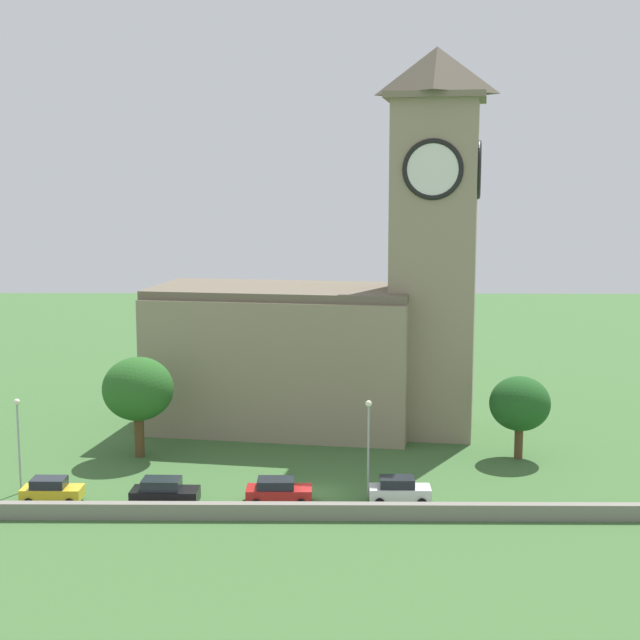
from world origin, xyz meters
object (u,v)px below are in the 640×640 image
object	(u,v)px
car_red	(278,491)
car_white	(399,490)
streetlamp_west_end	(18,430)
car_yellow	(51,490)
tree_riverside_west	(138,389)
church	(332,320)
tree_churchyard	(520,404)
car_black	(164,493)
streetlamp_west_mid	(368,433)

from	to	relation	value
car_red	car_white	bearing A→B (deg)	-0.34
car_red	streetlamp_west_end	size ratio (longest dim) A/B	0.66
car_yellow	tree_riverside_west	xyz separation A→B (m)	(3.79, 10.83, 4.49)
church	car_yellow	xyz separation A→B (m)	(-18.85, -19.71, -8.65)
car_white	car_red	bearing A→B (deg)	179.66
tree_churchyard	car_yellow	bearing A→B (deg)	-162.34
streetlamp_west_end	tree_churchyard	xyz separation A→B (m)	(36.08, 8.50, -0.16)
car_black	streetlamp_west_end	size ratio (longest dim) A/B	0.68
church	tree_riverside_west	distance (m)	17.97
car_red	tree_riverside_west	distance (m)	16.22
tree_churchyard	tree_riverside_west	bearing A→B (deg)	179.58
car_yellow	streetlamp_west_end	bearing A→B (deg)	142.49
church	car_black	size ratio (longest dim) A/B	7.12
church	car_red	world-z (taller)	church
tree_churchyard	car_black	bearing A→B (deg)	-156.28
church	tree_churchyard	xyz separation A→B (m)	(14.48, -9.09, -5.21)
church	streetlamp_west_mid	size ratio (longest dim) A/B	4.74
streetlamp_west_end	tree_riverside_west	world-z (taller)	tree_riverside_west
tree_riverside_west	streetlamp_west_mid	bearing A→B (deg)	-28.50
church	car_yellow	bearing A→B (deg)	-133.73
car_white	streetlamp_west_mid	bearing A→B (deg)	149.85
car_red	streetlamp_west_end	xyz separation A→B (m)	(-17.94, 1.90, 3.64)
car_yellow	car_black	xyz separation A→B (m)	(7.68, -0.66, 0.10)
car_black	car_red	xyz separation A→B (m)	(7.51, 0.88, -0.14)
car_yellow	tree_churchyard	size ratio (longest dim) A/B	0.62
car_red	tree_riverside_west	size ratio (longest dim) A/B	0.56
church	car_black	bearing A→B (deg)	-118.75
car_yellow	car_white	size ratio (longest dim) A/B	0.98
streetlamp_west_end	tree_riverside_west	distance (m)	10.93
tree_churchyard	church	bearing A→B (deg)	147.87
streetlamp_west_end	tree_churchyard	distance (m)	37.07
car_white	tree_riverside_west	xyz separation A→B (m)	(-19.49, 10.66, 4.46)
car_black	car_red	distance (m)	7.56
church	car_white	xyz separation A→B (m)	(4.43, -19.54, -8.62)
streetlamp_west_mid	car_white	bearing A→B (deg)	-30.15
car_yellow	car_red	xyz separation A→B (m)	(15.19, 0.21, -0.04)
car_red	car_black	bearing A→B (deg)	-173.35
car_black	tree_churchyard	size ratio (longest dim) A/B	0.70
car_black	tree_churchyard	distance (m)	28.22
tree_churchyard	tree_riverside_west	distance (m)	29.56
car_yellow	streetlamp_west_end	world-z (taller)	streetlamp_west_end
car_black	streetlamp_west_end	world-z (taller)	streetlamp_west_end
car_yellow	car_white	distance (m)	23.28
tree_riverside_west	streetlamp_west_end	bearing A→B (deg)	-126.87
car_black	car_yellow	bearing A→B (deg)	175.06
car_black	car_red	world-z (taller)	car_black
streetlamp_west_mid	tree_riverside_west	size ratio (longest dim) A/B	0.86
tree_riverside_west	car_black	bearing A→B (deg)	-71.30
streetlamp_west_mid	tree_churchyard	size ratio (longest dim) A/B	1.05
car_black	car_white	world-z (taller)	car_black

